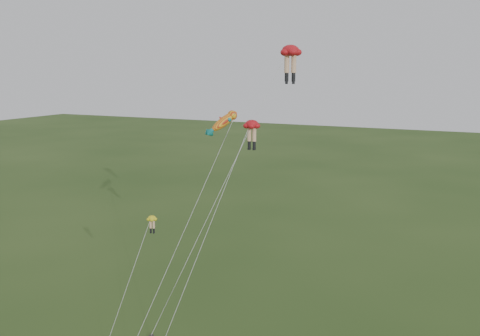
% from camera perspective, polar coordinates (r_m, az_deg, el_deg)
% --- Properties ---
extents(legs_kite_red_high, '(8.44, 10.20, 21.20)m').
position_cam_1_polar(legs_kite_red_high, '(41.32, 5.25, 11.79)').
color(legs_kite_red_high, red).
rests_on(legs_kite_red_high, ground).
extents(legs_kite_red_mid, '(3.92, 9.49, 15.67)m').
position_cam_1_polar(legs_kite_red_mid, '(39.92, 1.08, 4.00)').
color(legs_kite_red_mid, red).
rests_on(legs_kite_red_mid, ground).
extents(legs_kite_yellow, '(1.99, 4.74, 8.95)m').
position_cam_1_polar(legs_kite_yellow, '(39.42, -9.76, -6.50)').
color(legs_kite_yellow, yellow).
rests_on(legs_kite_yellow, ground).
extents(fish_kite, '(2.49, 14.97, 16.15)m').
position_cam_1_polar(fish_kite, '(45.41, -1.73, 4.87)').
color(fish_kite, yellow).
rests_on(fish_kite, ground).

